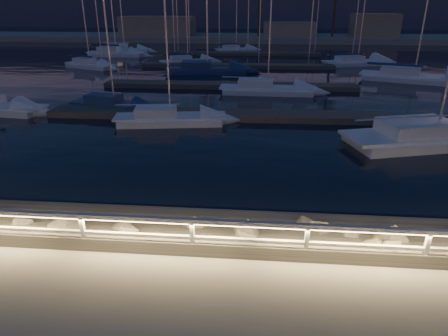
{
  "coord_description": "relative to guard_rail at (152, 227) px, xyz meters",
  "views": [
    {
      "loc": [
        2.65,
        -8.97,
        6.25
      ],
      "look_at": [
        1.49,
        4.0,
        0.87
      ],
      "focal_mm": 32.0,
      "sensor_mm": 36.0,
      "label": 1
    }
  ],
  "objects": [
    {
      "name": "far_shore",
      "position": [
        -0.06,
        74.05,
        -0.48
      ],
      "size": [
        160.0,
        14.0,
        5.2
      ],
      "color": "gray",
      "rests_on": "ground"
    },
    {
      "name": "floating_docks",
      "position": [
        0.07,
        32.5,
        -1.17
      ],
      "size": [
        22.0,
        36.0,
        0.4
      ],
      "color": "#574E48",
      "rests_on": "ground"
    },
    {
      "name": "sailboat_d",
      "position": [
        11.83,
        11.92,
        -0.91
      ],
      "size": [
        10.28,
        5.5,
        16.76
      ],
      "rotation": [
        0.0,
        0.0,
        0.28
      ],
      "color": "silver",
      "rests_on": "ground"
    },
    {
      "name": "sailboat_j",
      "position": [
        -6.23,
        39.94,
        -0.97
      ],
      "size": [
        6.9,
        4.48,
        11.5
      ],
      "rotation": [
        0.0,
        0.0,
        0.43
      ],
      "color": "silver",
      "rests_on": "ground"
    },
    {
      "name": "sailboat_l",
      "position": [
        14.06,
        41.16,
        -0.96
      ],
      "size": [
        8.67,
        4.92,
        14.16
      ],
      "rotation": [
        0.0,
        0.0,
        0.32
      ],
      "color": "silver",
      "rests_on": "ground"
    },
    {
      "name": "ground",
      "position": [
        0.07,
        0.0,
        -0.77
      ],
      "size": [
        400.0,
        400.0,
        0.0
      ],
      "primitive_type": "plane",
      "color": "gray",
      "rests_on": "ground"
    },
    {
      "name": "sailboat_n",
      "position": [
        -1.24,
        54.21,
        -0.98
      ],
      "size": [
        6.67,
        4.13,
        11.05
      ],
      "rotation": [
        0.0,
        0.0,
        0.39
      ],
      "color": "silver",
      "rests_on": "ground"
    },
    {
      "name": "sailboat_e",
      "position": [
        -16.8,
        36.06,
        -0.96
      ],
      "size": [
        6.65,
        4.31,
        11.14
      ],
      "rotation": [
        0.0,
        0.0,
        -0.42
      ],
      "color": "silver",
      "rests_on": "ground"
    },
    {
      "name": "sailboat_h",
      "position": [
        16.95,
        30.64,
        -0.91
      ],
      "size": [
        9.95,
        6.05,
        16.33
      ],
      "rotation": [
        0.0,
        0.0,
        -0.37
      ],
      "color": "silver",
      "rests_on": "ground"
    },
    {
      "name": "distant_hills",
      "position": [
        -22.06,
        133.69,
        3.96
      ],
      "size": [
        230.0,
        37.5,
        18.0
      ],
      "color": "#3C445E",
      "rests_on": "ground"
    },
    {
      "name": "harbor_water",
      "position": [
        0.07,
        31.22,
        -1.74
      ],
      "size": [
        400.0,
        440.0,
        0.6
      ],
      "color": "black",
      "rests_on": "ground"
    },
    {
      "name": "sailboat_b",
      "position": [
        -2.85,
        14.37,
        -0.97
      ],
      "size": [
        6.96,
        3.0,
        11.49
      ],
      "rotation": [
        0.0,
        0.0,
        0.15
      ],
      "color": "silver",
      "rests_on": "ground"
    },
    {
      "name": "riprap",
      "position": [
        5.09,
        1.67,
        -1.03
      ],
      "size": [
        33.42,
        2.57,
        1.23
      ],
      "color": "slate",
      "rests_on": "ground"
    },
    {
      "name": "guard_rail",
      "position": [
        0.0,
        0.0,
        0.0
      ],
      "size": [
        44.11,
        0.12,
        1.06
      ],
      "color": "silver",
      "rests_on": "ground"
    },
    {
      "name": "sailboat_k",
      "position": [
        -3.09,
        33.63,
        -0.92
      ],
      "size": [
        8.95,
        3.47,
        14.81
      ],
      "rotation": [
        0.0,
        0.0,
        0.1
      ],
      "color": "navy",
      "rests_on": "ground"
    },
    {
      "name": "sailboat_i",
      "position": [
        -17.59,
        46.92,
        -0.9
      ],
      "size": [
        8.09,
        2.87,
        13.62
      ],
      "rotation": [
        0.0,
        0.0,
        -0.06
      ],
      "color": "silver",
      "rests_on": "ground"
    },
    {
      "name": "sailboat_g",
      "position": [
        3.15,
        23.86,
        -0.96
      ],
      "size": [
        7.88,
        2.59,
        13.23
      ],
      "rotation": [
        0.0,
        0.0,
        -0.03
      ],
      "color": "silver",
      "rests_on": "ground"
    },
    {
      "name": "sailboat_a",
      "position": [
        -7.39,
        17.38,
        -0.97
      ],
      "size": [
        6.48,
        3.18,
        10.7
      ],
      "rotation": [
        0.0,
        0.0,
        -0.23
      ],
      "color": "navy",
      "rests_on": "ground"
    },
    {
      "name": "sailboat_m",
      "position": [
        -17.79,
        51.15,
        -0.91
      ],
      "size": [
        7.78,
        2.89,
        13.04
      ],
      "rotation": [
        0.0,
        0.0,
        0.08
      ],
      "color": "silver",
      "rests_on": "ground"
    }
  ]
}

